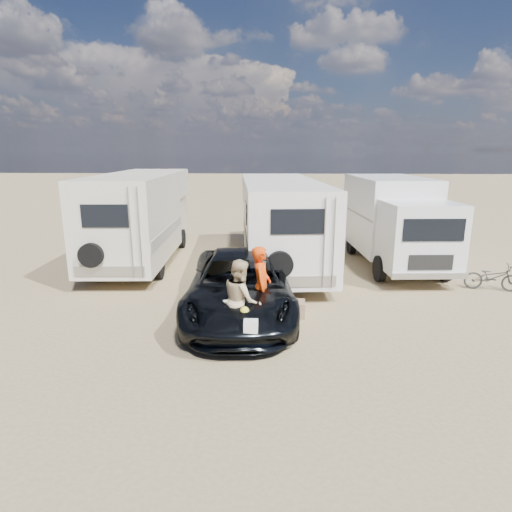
{
  "coord_description": "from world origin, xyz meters",
  "views": [
    {
      "loc": [
        -0.1,
        -8.24,
        4.16
      ],
      "look_at": [
        -0.58,
        3.19,
        1.3
      ],
      "focal_mm": 29.75,
      "sensor_mm": 36.0,
      "label": 1
    }
  ],
  "objects_px": {
    "rider_man": "(261,294)",
    "rider_woman": "(241,307)",
    "rv_main": "(280,224)",
    "dark_suv": "(240,285)",
    "cooler": "(210,289)",
    "bike_man": "(261,313)",
    "bike_woman": "(241,322)",
    "crate": "(295,309)",
    "bike_parked": "(492,277)",
    "rv_left": "(141,218)",
    "box_truck": "(395,223)"
  },
  "relations": [
    {
      "from": "dark_suv",
      "to": "bike_man",
      "type": "relative_size",
      "value": 3.23
    },
    {
      "from": "cooler",
      "to": "box_truck",
      "type": "bearing_deg",
      "value": 42.47
    },
    {
      "from": "bike_man",
      "to": "rider_woman",
      "type": "distance_m",
      "value": 0.96
    },
    {
      "from": "box_truck",
      "to": "bike_woman",
      "type": "distance_m",
      "value": 8.57
    },
    {
      "from": "bike_woman",
      "to": "crate",
      "type": "relative_size",
      "value": 3.62
    },
    {
      "from": "box_truck",
      "to": "rider_woman",
      "type": "distance_m",
      "value": 8.54
    },
    {
      "from": "bike_parked",
      "to": "cooler",
      "type": "bearing_deg",
      "value": 109.31
    },
    {
      "from": "dark_suv",
      "to": "rider_woman",
      "type": "bearing_deg",
      "value": -88.46
    },
    {
      "from": "rv_left",
      "to": "box_truck",
      "type": "bearing_deg",
      "value": -4.39
    },
    {
      "from": "rider_man",
      "to": "rider_woman",
      "type": "distance_m",
      "value": 0.87
    },
    {
      "from": "bike_man",
      "to": "bike_parked",
      "type": "bearing_deg",
      "value": -62.67
    },
    {
      "from": "rv_left",
      "to": "bike_woman",
      "type": "distance_m",
      "value": 8.35
    },
    {
      "from": "cooler",
      "to": "rv_left",
      "type": "bearing_deg",
      "value": 140.53
    },
    {
      "from": "bike_man",
      "to": "cooler",
      "type": "height_order",
      "value": "bike_man"
    },
    {
      "from": "rider_woman",
      "to": "cooler",
      "type": "xyz_separation_m",
      "value": [
        -1.14,
        3.13,
        -0.64
      ]
    },
    {
      "from": "rv_left",
      "to": "dark_suv",
      "type": "relative_size",
      "value": 1.36
    },
    {
      "from": "bike_woman",
      "to": "rider_man",
      "type": "xyz_separation_m",
      "value": [
        0.42,
        0.75,
        0.4
      ]
    },
    {
      "from": "dark_suv",
      "to": "bike_parked",
      "type": "relative_size",
      "value": 3.63
    },
    {
      "from": "bike_parked",
      "to": "bike_man",
      "type": "bearing_deg",
      "value": 128.52
    },
    {
      "from": "bike_man",
      "to": "crate",
      "type": "bearing_deg",
      "value": -39.37
    },
    {
      "from": "crate",
      "to": "rv_left",
      "type": "bearing_deg",
      "value": 136.13
    },
    {
      "from": "rv_left",
      "to": "crate",
      "type": "relative_size",
      "value": 15.58
    },
    {
      "from": "rv_left",
      "to": "crate",
      "type": "distance_m",
      "value": 7.85
    },
    {
      "from": "rv_main",
      "to": "dark_suv",
      "type": "relative_size",
      "value": 1.48
    },
    {
      "from": "box_truck",
      "to": "rv_left",
      "type": "bearing_deg",
      "value": 174.65
    },
    {
      "from": "rv_main",
      "to": "bike_parked",
      "type": "height_order",
      "value": "rv_main"
    },
    {
      "from": "rider_man",
      "to": "cooler",
      "type": "height_order",
      "value": "rider_man"
    },
    {
      "from": "dark_suv",
      "to": "crate",
      "type": "height_order",
      "value": "dark_suv"
    },
    {
      "from": "bike_woman",
      "to": "bike_parked",
      "type": "relative_size",
      "value": 1.14
    },
    {
      "from": "cooler",
      "to": "crate",
      "type": "height_order",
      "value": "cooler"
    },
    {
      "from": "dark_suv",
      "to": "rider_woman",
      "type": "xyz_separation_m",
      "value": [
        0.15,
        -1.82,
        0.09
      ]
    },
    {
      "from": "rider_woman",
      "to": "crate",
      "type": "bearing_deg",
      "value": -54.36
    },
    {
      "from": "rv_main",
      "to": "rv_left",
      "type": "xyz_separation_m",
      "value": [
        -5.23,
        0.42,
        0.1
      ]
    },
    {
      "from": "rv_main",
      "to": "cooler",
      "type": "bearing_deg",
      "value": -125.73
    },
    {
      "from": "rv_main",
      "to": "rider_woman",
      "type": "relative_size",
      "value": 4.81
    },
    {
      "from": "bike_parked",
      "to": "rv_main",
      "type": "bearing_deg",
      "value": 81.15
    },
    {
      "from": "bike_parked",
      "to": "bike_woman",
      "type": "bearing_deg",
      "value": 131.91
    },
    {
      "from": "rv_main",
      "to": "bike_parked",
      "type": "relative_size",
      "value": 5.38
    },
    {
      "from": "rider_man",
      "to": "rv_left",
      "type": "bearing_deg",
      "value": 38.44
    },
    {
      "from": "crate",
      "to": "rider_man",
      "type": "bearing_deg",
      "value": -131.08
    },
    {
      "from": "rv_left",
      "to": "bike_woman",
      "type": "xyz_separation_m",
      "value": [
        4.29,
        -7.07,
        -1.12
      ]
    },
    {
      "from": "rv_left",
      "to": "rv_main",
      "type": "bearing_deg",
      "value": -7.46
    },
    {
      "from": "rider_woman",
      "to": "bike_parked",
      "type": "height_order",
      "value": "rider_woman"
    },
    {
      "from": "crate",
      "to": "cooler",
      "type": "bearing_deg",
      "value": 149.82
    },
    {
      "from": "rider_woman",
      "to": "rv_main",
      "type": "bearing_deg",
      "value": -26.04
    },
    {
      "from": "rider_woman",
      "to": "box_truck",
      "type": "bearing_deg",
      "value": -54.87
    },
    {
      "from": "rider_man",
      "to": "crate",
      "type": "bearing_deg",
      "value": -39.37
    },
    {
      "from": "rider_man",
      "to": "bike_parked",
      "type": "distance_m",
      "value": 7.71
    },
    {
      "from": "bike_woman",
      "to": "bike_parked",
      "type": "distance_m",
      "value": 8.42
    },
    {
      "from": "bike_parked",
      "to": "cooler",
      "type": "distance_m",
      "value": 8.56
    }
  ]
}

